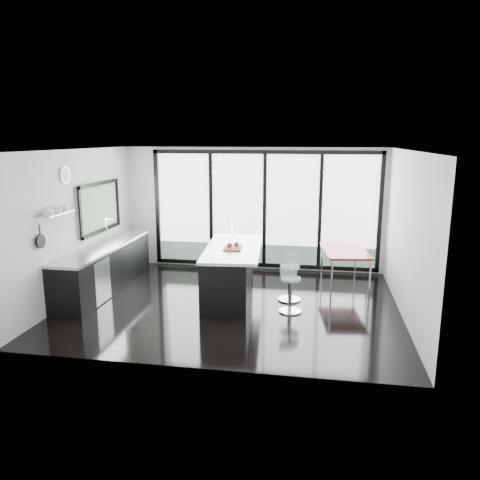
% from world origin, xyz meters
% --- Properties ---
extents(floor, '(6.00, 5.00, 0.00)m').
position_xyz_m(floor, '(0.00, 0.00, 0.00)').
color(floor, black).
rests_on(floor, ground).
extents(ceiling, '(6.00, 5.00, 0.00)m').
position_xyz_m(ceiling, '(0.00, 0.00, 2.80)').
color(ceiling, white).
rests_on(ceiling, wall_back).
extents(wall_back, '(6.00, 0.09, 2.80)m').
position_xyz_m(wall_back, '(0.27, 2.47, 1.27)').
color(wall_back, silver).
rests_on(wall_back, ground).
extents(wall_front, '(6.00, 0.00, 2.80)m').
position_xyz_m(wall_front, '(0.00, -2.50, 1.40)').
color(wall_front, silver).
rests_on(wall_front, ground).
extents(wall_left, '(0.26, 5.00, 2.80)m').
position_xyz_m(wall_left, '(-2.97, 0.27, 1.56)').
color(wall_left, silver).
rests_on(wall_left, ground).
extents(wall_right, '(0.00, 5.00, 2.80)m').
position_xyz_m(wall_right, '(3.00, 0.00, 1.40)').
color(wall_right, silver).
rests_on(wall_right, ground).
extents(counter_cabinets, '(0.69, 3.24, 1.36)m').
position_xyz_m(counter_cabinets, '(-2.67, 0.40, 0.46)').
color(counter_cabinets, black).
rests_on(counter_cabinets, floor).
extents(island, '(1.23, 2.50, 1.28)m').
position_xyz_m(island, '(-0.13, 0.43, 0.50)').
color(island, black).
rests_on(island, floor).
extents(bar_stool_near, '(0.52, 0.52, 0.63)m').
position_xyz_m(bar_stool_near, '(1.09, -0.21, 0.32)').
color(bar_stool_near, silver).
rests_on(bar_stool_near, floor).
extents(bar_stool_far, '(0.51, 0.51, 0.68)m').
position_xyz_m(bar_stool_far, '(1.03, 0.39, 0.34)').
color(bar_stool_far, silver).
rests_on(bar_stool_far, floor).
extents(red_table, '(1.01, 1.54, 0.77)m').
position_xyz_m(red_table, '(2.08, 1.43, 0.39)').
color(red_table, maroon).
rests_on(red_table, floor).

